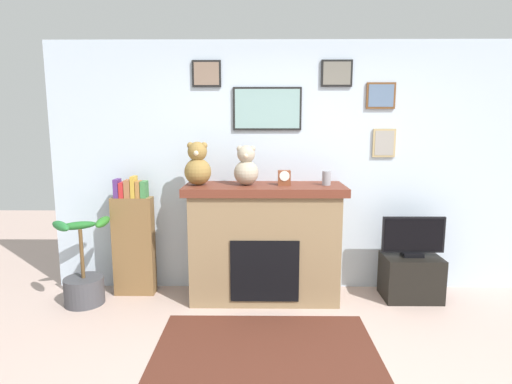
% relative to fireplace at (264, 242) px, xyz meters
% --- Properties ---
extents(back_wall, '(5.20, 0.15, 2.60)m').
position_rel_fireplace_xyz_m(back_wall, '(0.36, 0.35, 0.72)').
color(back_wall, silver).
rests_on(back_wall, ground_plane).
extents(fireplace, '(1.57, 0.63, 1.17)m').
position_rel_fireplace_xyz_m(fireplace, '(0.00, 0.00, 0.00)').
color(fireplace, '#866C4C').
rests_on(fireplace, ground_plane).
extents(bookshelf, '(0.41, 0.16, 1.24)m').
position_rel_fireplace_xyz_m(bookshelf, '(-1.35, 0.09, -0.02)').
color(bookshelf, brown).
rests_on(bookshelf, ground_plane).
extents(potted_plant, '(0.57, 0.61, 0.87)m').
position_rel_fireplace_xyz_m(potted_plant, '(-1.78, -0.17, -0.33)').
color(potted_plant, '#3F3F44').
rests_on(potted_plant, ground_plane).
extents(tv_stand, '(0.56, 0.40, 0.45)m').
position_rel_fireplace_xyz_m(tv_stand, '(1.49, -0.01, -0.37)').
color(tv_stand, black).
rests_on(tv_stand, ground_plane).
extents(television, '(0.62, 0.14, 0.41)m').
position_rel_fireplace_xyz_m(television, '(1.49, -0.02, 0.05)').
color(television, black).
rests_on(television, tv_stand).
extents(area_rug, '(1.76, 1.04, 0.01)m').
position_rel_fireplace_xyz_m(area_rug, '(-0.00, -0.96, -0.59)').
color(area_rug, '#4F261B').
rests_on(area_rug, ground_plane).
extents(candle_jar, '(0.08, 0.08, 0.14)m').
position_rel_fireplace_xyz_m(candle_jar, '(0.61, -0.02, 0.65)').
color(candle_jar, gray).
rests_on(candle_jar, fireplace).
extents(mantel_clock, '(0.12, 0.09, 0.15)m').
position_rel_fireplace_xyz_m(mantel_clock, '(0.19, -0.02, 0.65)').
color(mantel_clock, brown).
rests_on(mantel_clock, fireplace).
extents(teddy_bear_tan, '(0.26, 0.26, 0.42)m').
position_rel_fireplace_xyz_m(teddy_bear_tan, '(-0.66, -0.02, 0.77)').
color(teddy_bear_tan, olive).
rests_on(teddy_bear_tan, fireplace).
extents(teddy_bear_brown, '(0.24, 0.24, 0.39)m').
position_rel_fireplace_xyz_m(teddy_bear_brown, '(-0.18, -0.02, 0.75)').
color(teddy_bear_brown, tan).
rests_on(teddy_bear_brown, fireplace).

